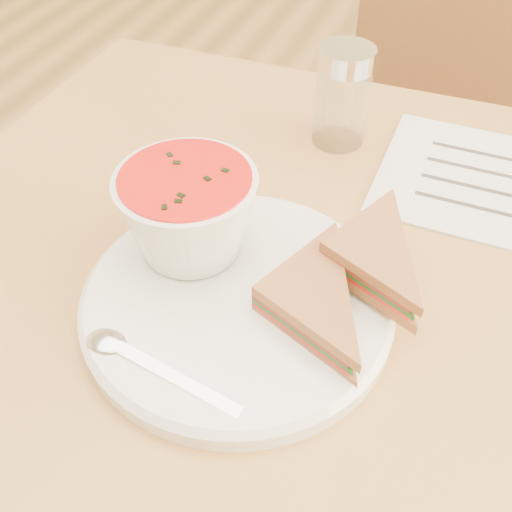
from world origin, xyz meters
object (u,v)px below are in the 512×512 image
at_px(soup_bowl, 189,217).
at_px(condiment_shaker, 342,97).
at_px(dining_table, 342,444).
at_px(chair_far, 393,151).
at_px(plate, 238,301).

bearing_deg(soup_bowl, condiment_shaker, 73.95).
relative_size(dining_table, chair_far, 1.00).
distance_m(dining_table, chair_far, 0.59).
xyz_separation_m(plate, condiment_shaker, (0.01, 0.29, 0.05)).
bearing_deg(chair_far, dining_table, 115.25).
bearing_deg(dining_table, condiment_shaker, 117.30).
bearing_deg(plate, dining_table, 42.47).
height_order(chair_far, plate, chair_far).
distance_m(plate, soup_bowl, 0.09).
distance_m(chair_far, plate, 0.72).
height_order(dining_table, chair_far, chair_far).
bearing_deg(dining_table, chair_far, 96.13).
bearing_deg(soup_bowl, chair_far, 80.04).
height_order(plate, soup_bowl, soup_bowl).
xyz_separation_m(soup_bowl, condiment_shaker, (0.07, 0.26, -0.00)).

